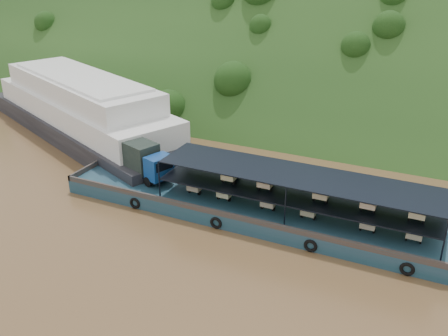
% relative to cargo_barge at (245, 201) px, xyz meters
% --- Properties ---
extents(ground, '(160.00, 160.00, 0.00)m').
position_rel_cargo_barge_xyz_m(ground, '(-0.70, -1.64, -1.13)').
color(ground, brown).
rests_on(ground, ground).
extents(hillside, '(140.00, 39.60, 39.60)m').
position_rel_cargo_barge_xyz_m(hillside, '(-0.70, 34.36, -1.13)').
color(hillside, '#1D3C16').
rests_on(hillside, ground).
extents(cargo_barge, '(35.00, 7.18, 4.58)m').
position_rel_cargo_barge_xyz_m(cargo_barge, '(0.00, 0.00, 0.00)').
color(cargo_barge, '#153C49').
rests_on(cargo_barge, ground).
extents(passenger_ferry, '(37.84, 23.43, 7.54)m').
position_rel_cargo_barge_xyz_m(passenger_ferry, '(-25.54, 9.66, 2.14)').
color(passenger_ferry, black).
rests_on(passenger_ferry, ground).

